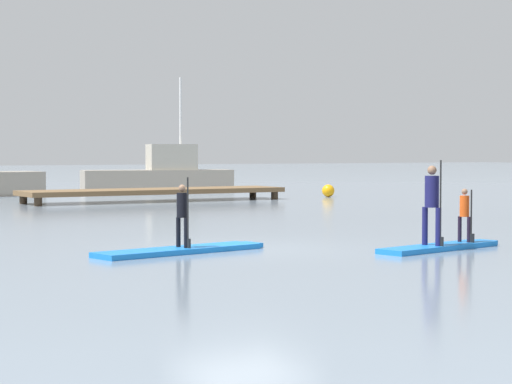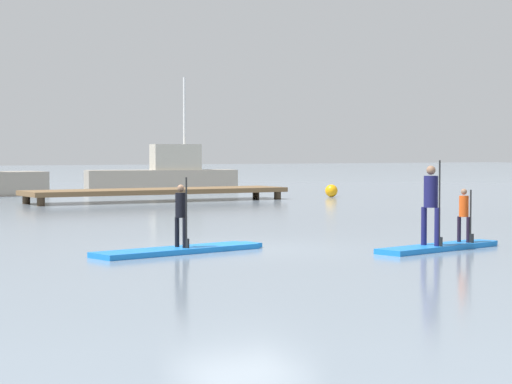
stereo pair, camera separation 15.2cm
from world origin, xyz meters
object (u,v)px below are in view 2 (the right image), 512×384
fishing_boat_green_midground (165,173)px  mooring_buoy_near (331,191)px  paddler_child_solo (181,212)px  paddler_adult (431,200)px  paddleboard_far (440,247)px  paddler_child_front (464,212)px  paddleboard_near (180,250)px

fishing_boat_green_midground → mooring_buoy_near: fishing_boat_green_midground is taller
paddler_child_solo → paddler_adult: 4.77m
paddleboard_far → paddler_adult: size_ratio=1.97×
paddler_child_front → paddleboard_far: bearing=-168.9°
mooring_buoy_near → fishing_boat_green_midground: bearing=101.4°
paddler_child_solo → paddleboard_far: size_ratio=0.41×
paddleboard_far → paddler_child_front: 0.99m
paddler_child_front → fishing_boat_green_midground: bearing=76.1°
paddleboard_near → paddler_adult: (4.30, -2.07, 0.93)m
paddler_child_front → mooring_buoy_near: size_ratio=2.01×
paddleboard_near → paddleboard_far: (4.60, -2.00, -0.00)m
fishing_boat_green_midground → paddleboard_near: bearing=-114.1°
paddleboard_far → mooring_buoy_near: size_ratio=6.11×
paddleboard_near → paddler_child_front: bearing=-19.2°
paddler_child_front → mooring_buoy_near: (10.01, 19.25, -0.43)m
paddleboard_far → paddler_adult: bearing=-166.6°
fishing_boat_green_midground → paddler_child_solo: bearing=-114.1°
paddler_child_solo → fishing_boat_green_midground: (12.98, 29.00, 0.03)m
paddler_child_solo → paddleboard_far: 5.05m
paddler_child_solo → paddleboard_near: bearing=144.8°
paddleboard_near → paddler_child_front: paddler_child_front is taller
paddler_adult → paddleboard_far: bearing=13.4°
paddler_adult → paddler_child_front: 1.09m
mooring_buoy_near → paddleboard_far: bearing=-119.0°
paddleboard_near → paddler_child_solo: bearing=-35.2°
paddler_child_solo → fishing_boat_green_midground: fishing_boat_green_midground is taller
paddleboard_near → paddler_child_solo: 0.72m
paddleboard_near → mooring_buoy_near: mooring_buoy_near is taller
paddleboard_far → paddleboard_near: bearing=156.5°
paddler_child_solo → paddler_adult: bearing=-25.7°
paddler_child_solo → fishing_boat_green_midground: bearing=65.9°
paddleboard_near → mooring_buoy_near: bearing=48.6°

